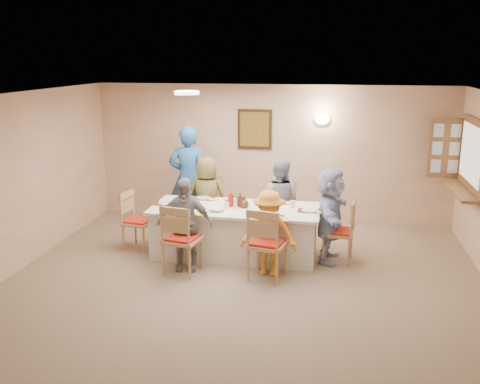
% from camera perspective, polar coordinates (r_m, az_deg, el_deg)
% --- Properties ---
extents(ground, '(7.00, 7.00, 0.00)m').
position_cam_1_polar(ground, '(6.85, -0.43, -11.50)').
color(ground, '#8D765A').
extents(room_walls, '(7.00, 7.00, 7.00)m').
position_cam_1_polar(room_walls, '(6.34, -0.45, 0.92)').
color(room_walls, tan).
rests_on(room_walls, ground).
extents(wall_picture, '(0.62, 0.05, 0.72)m').
position_cam_1_polar(wall_picture, '(9.72, 1.58, 6.71)').
color(wall_picture, black).
rests_on(wall_picture, room_walls).
extents(wall_sconce, '(0.26, 0.09, 0.18)m').
position_cam_1_polar(wall_sconce, '(9.57, 8.75, 7.63)').
color(wall_sconce, white).
rests_on(wall_sconce, room_walls).
extents(ceiling_light, '(0.36, 0.36, 0.05)m').
position_cam_1_polar(ceiling_light, '(7.88, -5.70, 10.50)').
color(ceiling_light, white).
rests_on(ceiling_light, room_walls).
extents(serving_hatch, '(0.06, 1.50, 1.15)m').
position_cam_1_polar(serving_hatch, '(8.84, 23.60, 3.44)').
color(serving_hatch, brown).
rests_on(serving_hatch, room_walls).
extents(hatch_sill, '(0.30, 1.50, 0.05)m').
position_cam_1_polar(hatch_sill, '(8.92, 22.52, 0.17)').
color(hatch_sill, brown).
rests_on(hatch_sill, room_walls).
extents(shutter_door, '(0.55, 0.04, 1.00)m').
position_cam_1_polar(shutter_door, '(9.52, 21.07, 4.38)').
color(shutter_door, brown).
rests_on(shutter_door, room_walls).
extents(dining_table, '(2.54, 1.08, 0.76)m').
position_cam_1_polar(dining_table, '(8.20, -0.51, -4.20)').
color(dining_table, white).
rests_on(dining_table, ground).
extents(chair_back_left, '(0.54, 0.54, 1.03)m').
position_cam_1_polar(chair_back_left, '(9.03, -3.32, -1.59)').
color(chair_back_left, tan).
rests_on(chair_back_left, ground).
extents(chair_back_right, '(0.55, 0.55, 0.98)m').
position_cam_1_polar(chair_back_right, '(8.85, 4.27, -2.11)').
color(chair_back_right, tan).
rests_on(chair_back_right, ground).
extents(chair_front_left, '(0.57, 0.57, 1.02)m').
position_cam_1_polar(chair_front_left, '(7.56, -6.14, -4.89)').
color(chair_front_left, tan).
rests_on(chair_front_left, ground).
extents(chair_front_right, '(0.58, 0.58, 1.03)m').
position_cam_1_polar(chair_front_right, '(7.33, 2.95, -5.41)').
color(chair_front_right, tan).
rests_on(chair_front_right, ground).
extents(chair_left_end, '(0.51, 0.51, 0.93)m').
position_cam_1_polar(chair_left_end, '(8.59, -10.75, -3.02)').
color(chair_left_end, tan).
rests_on(chair_left_end, ground).
extents(chair_right_end, '(0.50, 0.50, 0.95)m').
position_cam_1_polar(chair_right_end, '(8.05, 10.42, -4.12)').
color(chair_right_end, tan).
rests_on(chair_right_end, ground).
extents(diner_back_left, '(0.70, 0.47, 1.40)m').
position_cam_1_polar(diner_back_left, '(8.87, -3.52, -0.64)').
color(diner_back_left, brown).
rests_on(diner_back_left, ground).
extents(diner_back_right, '(0.86, 0.76, 1.40)m').
position_cam_1_polar(diner_back_right, '(8.67, 4.21, -1.00)').
color(diner_back_right, '#888BA3').
rests_on(diner_back_right, ground).
extents(diner_front_left, '(0.86, 0.49, 1.35)m').
position_cam_1_polar(diner_front_left, '(7.62, -5.92, -3.42)').
color(diner_front_left, gray).
rests_on(diner_front_left, ground).
extents(diner_front_right, '(0.83, 0.53, 1.21)m').
position_cam_1_polar(diner_front_right, '(7.41, 3.08, -4.43)').
color(diner_front_right, orange).
rests_on(diner_front_right, ground).
extents(diner_right_end, '(1.37, 0.60, 1.42)m').
position_cam_1_polar(diner_right_end, '(7.98, 9.57, -2.47)').
color(diner_right_end, '#A3B3DA').
rests_on(diner_right_end, ground).
extents(caregiver, '(0.82, 0.67, 1.83)m').
position_cam_1_polar(caregiver, '(9.37, -5.54, 1.49)').
color(caregiver, '#2868B0').
rests_on(caregiver, ground).
extents(placemat_fl, '(0.35, 0.26, 0.01)m').
position_cam_1_polar(placemat_fl, '(7.83, -5.41, -2.24)').
color(placemat_fl, '#472B19').
rests_on(placemat_fl, dining_table).
extents(plate_fl, '(0.25, 0.25, 0.02)m').
position_cam_1_polar(plate_fl, '(7.83, -5.42, -2.17)').
color(plate_fl, white).
rests_on(plate_fl, dining_table).
extents(napkin_fl, '(0.15, 0.15, 0.01)m').
position_cam_1_polar(napkin_fl, '(7.74, -4.23, -2.36)').
color(napkin_fl, yellow).
rests_on(napkin_fl, dining_table).
extents(placemat_fr, '(0.36, 0.27, 0.01)m').
position_cam_1_polar(placemat_fr, '(7.61, 3.34, -2.70)').
color(placemat_fr, '#472B19').
rests_on(placemat_fr, dining_table).
extents(plate_fr, '(0.23, 0.23, 0.01)m').
position_cam_1_polar(plate_fr, '(7.60, 3.34, -2.62)').
color(plate_fr, white).
rests_on(plate_fr, dining_table).
extents(napkin_fr, '(0.13, 0.13, 0.01)m').
position_cam_1_polar(napkin_fr, '(7.54, 4.66, -2.82)').
color(napkin_fr, yellow).
rests_on(napkin_fr, dining_table).
extents(placemat_bl, '(0.36, 0.27, 0.01)m').
position_cam_1_polar(placemat_bl, '(8.61, -3.93, -0.67)').
color(placemat_bl, '#472B19').
rests_on(placemat_bl, dining_table).
extents(plate_bl, '(0.22, 0.22, 0.01)m').
position_cam_1_polar(plate_bl, '(8.61, -3.93, -0.61)').
color(plate_bl, white).
rests_on(plate_bl, dining_table).
extents(napkin_bl, '(0.14, 0.14, 0.01)m').
position_cam_1_polar(napkin_bl, '(8.52, -2.84, -0.77)').
color(napkin_bl, yellow).
rests_on(napkin_bl, dining_table).
extents(placemat_br, '(0.37, 0.27, 0.01)m').
position_cam_1_polar(placemat_br, '(8.41, 4.03, -1.05)').
color(placemat_br, '#472B19').
rests_on(placemat_br, dining_table).
extents(plate_br, '(0.24, 0.24, 0.01)m').
position_cam_1_polar(plate_br, '(8.41, 4.03, -0.98)').
color(plate_br, white).
rests_on(plate_br, dining_table).
extents(napkin_br, '(0.15, 0.15, 0.01)m').
position_cam_1_polar(napkin_br, '(8.34, 5.23, -1.15)').
color(napkin_br, yellow).
rests_on(napkin_br, dining_table).
extents(placemat_le, '(0.33, 0.25, 0.01)m').
position_cam_1_polar(placemat_le, '(8.36, -7.95, -1.25)').
color(placemat_le, '#472B19').
rests_on(placemat_le, dining_table).
extents(plate_le, '(0.22, 0.22, 0.01)m').
position_cam_1_polar(plate_le, '(8.36, -7.96, -1.18)').
color(plate_le, white).
rests_on(plate_le, dining_table).
extents(napkin_le, '(0.15, 0.15, 0.01)m').
position_cam_1_polar(napkin_le, '(8.26, -6.87, -1.35)').
color(napkin_le, yellow).
rests_on(napkin_le, dining_table).
extents(placemat_re, '(0.35, 0.26, 0.01)m').
position_cam_1_polar(placemat_re, '(7.97, 7.42, -2.00)').
color(placemat_re, '#472B19').
rests_on(placemat_re, dining_table).
extents(plate_re, '(0.23, 0.23, 0.01)m').
position_cam_1_polar(plate_re, '(7.96, 7.43, -1.93)').
color(plate_re, white).
rests_on(plate_re, dining_table).
extents(napkin_re, '(0.15, 0.15, 0.01)m').
position_cam_1_polar(napkin_re, '(7.91, 8.71, -2.11)').
color(napkin_re, yellow).
rests_on(napkin_re, dining_table).
extents(teacup_a, '(0.16, 0.16, 0.09)m').
position_cam_1_polar(teacup_a, '(7.95, -6.76, -1.69)').
color(teacup_a, white).
rests_on(teacup_a, dining_table).
extents(teacup_b, '(0.09, 0.09, 0.08)m').
position_cam_1_polar(teacup_b, '(8.53, 3.03, -0.56)').
color(teacup_b, white).
rests_on(teacup_b, dining_table).
extents(bowl_a, '(0.36, 0.36, 0.06)m').
position_cam_1_polar(bowl_a, '(7.90, -2.48, -1.84)').
color(bowl_a, white).
rests_on(bowl_a, dining_table).
extents(bowl_b, '(0.19, 0.19, 0.05)m').
position_cam_1_polar(bowl_b, '(8.30, 2.26, -1.06)').
color(bowl_b, white).
rests_on(bowl_b, dining_table).
extents(condiment_ketchup, '(0.14, 0.14, 0.24)m').
position_cam_1_polar(condiment_ketchup, '(8.11, -0.98, -0.72)').
color(condiment_ketchup, red).
rests_on(condiment_ketchup, dining_table).
extents(condiment_brown, '(0.16, 0.16, 0.21)m').
position_cam_1_polar(condiment_brown, '(8.12, 0.02, -0.82)').
color(condiment_brown, '#4B2414').
rests_on(condiment_brown, dining_table).
extents(condiment_malt, '(0.23, 0.23, 0.17)m').
position_cam_1_polar(condiment_malt, '(8.05, 0.48, -1.10)').
color(condiment_malt, '#4B2414').
rests_on(condiment_malt, dining_table).
extents(drinking_glass, '(0.07, 0.07, 0.11)m').
position_cam_1_polar(drinking_glass, '(8.15, -1.49, -1.12)').
color(drinking_glass, silver).
rests_on(drinking_glass, dining_table).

